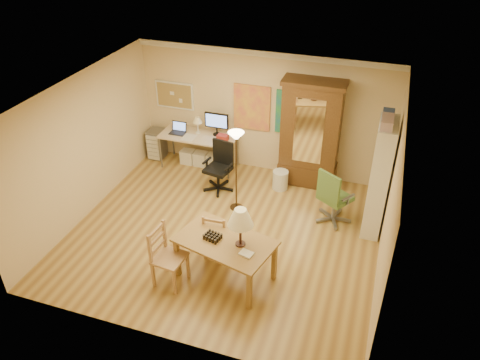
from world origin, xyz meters
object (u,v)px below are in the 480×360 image
(computer_desk, at_px, (201,147))
(office_chair_black, at_px, (219,177))
(dining_table, at_px, (231,235))
(bookshelf, at_px, (379,178))
(office_chair_green, at_px, (333,208))
(armoire, at_px, (310,140))

(computer_desk, xyz_separation_m, office_chair_black, (0.72, -0.79, -0.19))
(computer_desk, bearing_deg, office_chair_black, -47.53)
(dining_table, bearing_deg, bookshelf, 45.92)
(office_chair_green, height_order, armoire, armoire)
(dining_table, distance_m, armoire, 3.35)
(office_chair_black, relative_size, bookshelf, 0.49)
(office_chair_green, bearing_deg, dining_table, -122.72)
(dining_table, xyz_separation_m, office_chair_green, (1.32, 2.05, -0.60))
(armoire, bearing_deg, bookshelf, -38.85)
(office_chair_black, bearing_deg, armoire, 27.05)
(office_chair_black, xyz_separation_m, bookshelf, (3.16, -0.32, 0.78))
(office_chair_green, bearing_deg, bookshelf, 4.93)
(computer_desk, distance_m, armoire, 2.47)
(computer_desk, bearing_deg, office_chair_green, -20.29)
(computer_desk, xyz_separation_m, armoire, (2.41, 0.08, 0.52))
(bookshelf, bearing_deg, office_chair_black, 174.29)
(dining_table, distance_m, bookshelf, 2.95)
(computer_desk, distance_m, office_chair_green, 3.36)
(office_chair_green, bearing_deg, office_chair_black, 171.14)
(computer_desk, bearing_deg, dining_table, -60.30)
(armoire, bearing_deg, dining_table, -99.98)
(office_chair_green, xyz_separation_m, armoire, (-0.74, 1.24, 0.70))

